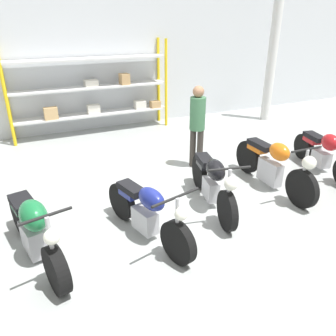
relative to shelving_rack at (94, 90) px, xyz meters
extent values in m
plane|color=#9EA3A0|center=(0.12, -4.95, -1.19)|extent=(30.00, 30.00, 0.00)
cube|color=silver|center=(0.12, 0.38, 0.61)|extent=(30.00, 0.08, 3.60)
cylinder|color=yellow|center=(-2.19, -0.26, 0.04)|extent=(0.08, 0.08, 2.46)
cylinder|color=yellow|center=(2.03, -0.26, 0.04)|extent=(0.08, 0.08, 2.46)
cylinder|color=yellow|center=(-2.19, 0.29, 0.04)|extent=(0.08, 0.08, 2.46)
cylinder|color=yellow|center=(2.03, 0.29, 0.04)|extent=(0.08, 0.08, 2.46)
cube|color=silver|center=(-0.08, 0.01, -0.67)|extent=(4.22, 0.55, 0.05)
cube|color=silver|center=(-0.08, 0.01, 0.07)|extent=(4.22, 0.55, 0.05)
cube|color=silver|center=(-0.08, 0.01, 0.80)|extent=(4.22, 0.55, 0.05)
cube|color=silver|center=(-0.08, -0.02, -0.52)|extent=(0.34, 0.20, 0.25)
cube|color=silver|center=(-0.06, 0.07, 0.17)|extent=(0.35, 0.31, 0.16)
cube|color=silver|center=(1.28, -0.05, -0.53)|extent=(0.32, 0.26, 0.23)
cube|color=tan|center=(-1.22, -0.15, -0.49)|extent=(0.35, 0.20, 0.32)
cube|color=tan|center=(0.85, -0.07, 0.24)|extent=(0.25, 0.29, 0.29)
cube|color=tan|center=(1.74, -0.11, -0.55)|extent=(0.30, 0.22, 0.19)
cylinder|color=silver|center=(5.19, -0.97, 0.61)|extent=(0.28, 0.28, 3.60)
cylinder|color=black|center=(-1.87, -5.79, -0.89)|extent=(0.27, 0.62, 0.60)
cylinder|color=black|center=(-2.20, -4.31, -0.89)|extent=(0.27, 0.62, 0.60)
cube|color=#ADADB2|center=(-2.05, -5.00, -0.92)|extent=(0.36, 0.52, 0.40)
ellipsoid|color=#196B38|center=(-2.01, -5.17, -0.47)|extent=(0.43, 0.58, 0.38)
cube|color=black|center=(-2.13, -4.65, -0.53)|extent=(0.37, 0.54, 0.10)
cube|color=#196B38|center=(-2.15, -4.57, -0.62)|extent=(0.30, 0.39, 0.12)
cylinder|color=#ADADB2|center=(-1.88, -5.77, -0.53)|extent=(0.06, 0.06, 0.71)
sphere|color=silver|center=(-1.86, -5.84, -0.40)|extent=(0.18, 0.18, 0.18)
cylinder|color=black|center=(-1.88, -5.74, -0.18)|extent=(0.58, 0.16, 0.04)
cylinder|color=black|center=(-0.37, -5.92, -0.88)|extent=(0.27, 0.62, 0.60)
cylinder|color=black|center=(-0.71, -4.59, -0.88)|extent=(0.27, 0.62, 0.60)
cube|color=#ADADB2|center=(-0.56, -5.21, -0.91)|extent=(0.31, 0.45, 0.34)
ellipsoid|color=navy|center=(-0.51, -5.37, -0.49)|extent=(0.37, 0.55, 0.31)
cube|color=black|center=(-0.64, -4.88, -0.54)|extent=(0.33, 0.52, 0.10)
cube|color=navy|center=(-0.65, -4.83, -0.63)|extent=(0.26, 0.37, 0.12)
cylinder|color=#ADADB2|center=(-0.38, -5.90, -0.56)|extent=(0.06, 0.06, 0.65)
sphere|color=silver|center=(-0.36, -5.97, -0.43)|extent=(0.17, 0.17, 0.17)
cylinder|color=black|center=(-0.39, -5.87, -0.24)|extent=(0.73, 0.22, 0.04)
cylinder|color=black|center=(0.63, -5.56, -0.87)|extent=(0.24, 0.64, 0.63)
cylinder|color=black|center=(0.94, -4.17, -0.87)|extent=(0.24, 0.64, 0.63)
cube|color=#ADADB2|center=(0.80, -4.82, -0.90)|extent=(0.27, 0.44, 0.34)
ellipsoid|color=black|center=(0.76, -4.98, -0.46)|extent=(0.38, 0.57, 0.32)
cube|color=black|center=(0.87, -4.46, -0.51)|extent=(0.33, 0.54, 0.10)
cube|color=black|center=(0.89, -4.42, -0.60)|extent=(0.26, 0.38, 0.12)
cylinder|color=#ADADB2|center=(0.64, -5.54, -0.53)|extent=(0.06, 0.06, 0.67)
sphere|color=silver|center=(0.62, -5.61, -0.39)|extent=(0.20, 0.20, 0.20)
cylinder|color=black|center=(0.64, -5.51, -0.20)|extent=(0.64, 0.18, 0.04)
cylinder|color=black|center=(2.14, -5.53, -0.85)|extent=(0.12, 0.68, 0.67)
cylinder|color=black|center=(2.19, -4.00, -0.85)|extent=(0.12, 0.68, 0.67)
cube|color=#ADADB2|center=(2.17, -4.72, -0.88)|extent=(0.20, 0.53, 0.44)
ellipsoid|color=orange|center=(2.16, -4.89, -0.42)|extent=(0.28, 0.46, 0.32)
cube|color=black|center=(2.18, -4.35, -0.46)|extent=(0.24, 0.59, 0.10)
cube|color=orange|center=(2.18, -4.27, -0.55)|extent=(0.20, 0.42, 0.12)
cylinder|color=#ADADB2|center=(2.14, -5.51, -0.50)|extent=(0.05, 0.05, 0.69)
sphere|color=silver|center=(2.14, -5.58, -0.35)|extent=(0.22, 0.22, 0.22)
cylinder|color=black|center=(2.15, -5.48, -0.16)|extent=(0.61, 0.05, 0.04)
cylinder|color=black|center=(3.81, -3.93, -0.90)|extent=(0.26, 0.59, 0.58)
cube|color=#ADADB2|center=(3.67, -4.57, -0.93)|extent=(0.32, 0.43, 0.32)
ellipsoid|color=#B2191E|center=(3.63, -4.74, -0.51)|extent=(0.37, 0.48, 0.33)
cube|color=black|center=(3.74, -4.24, -0.56)|extent=(0.35, 0.59, 0.10)
cube|color=#B2191E|center=(3.76, -4.17, -0.65)|extent=(0.28, 0.42, 0.12)
cylinder|color=#38332D|center=(1.30, -3.24, -0.76)|extent=(0.13, 0.13, 0.85)
cylinder|color=#38332D|center=(1.39, -3.40, -0.76)|extent=(0.13, 0.13, 0.85)
cylinder|color=#3F724C|center=(1.35, -3.32, -0.01)|extent=(0.43, 0.43, 0.67)
sphere|color=#9E7051|center=(1.35, -3.32, 0.44)|extent=(0.23, 0.23, 0.23)
camera|label=1|loc=(-1.93, -9.01, 1.75)|focal=35.00mm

